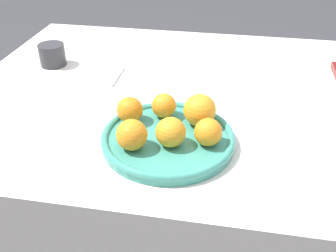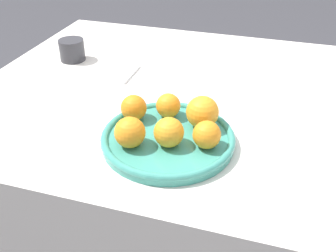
{
  "view_description": "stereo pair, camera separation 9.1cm",
  "coord_description": "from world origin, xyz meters",
  "px_view_note": "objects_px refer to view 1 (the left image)",
  "views": [
    {
      "loc": [
        0.03,
        -1.03,
        1.26
      ],
      "look_at": [
        -0.11,
        -0.27,
        0.77
      ],
      "focal_mm": 42.0,
      "sensor_mm": 36.0,
      "label": 1
    },
    {
      "loc": [
        0.12,
        -1.0,
        1.26
      ],
      "look_at": [
        -0.11,
        -0.27,
        0.77
      ],
      "focal_mm": 42.0,
      "sensor_mm": 36.0,
      "label": 2
    }
  ],
  "objects_px": {
    "orange_0": "(171,132)",
    "orange_1": "(200,110)",
    "orange_2": "(130,110)",
    "orange_3": "(164,106)",
    "cup_0": "(52,55)",
    "orange_5": "(132,135)",
    "orange_4": "(208,132)",
    "fruit_platter": "(168,138)",
    "napkin": "(97,75)"
  },
  "relations": [
    {
      "from": "cup_0",
      "to": "orange_2",
      "type": "bearing_deg",
      "value": -43.06
    },
    {
      "from": "orange_1",
      "to": "fruit_platter",
      "type": "bearing_deg",
      "value": -134.18
    },
    {
      "from": "orange_2",
      "to": "cup_0",
      "type": "height_order",
      "value": "orange_2"
    },
    {
      "from": "fruit_platter",
      "to": "orange_3",
      "type": "distance_m",
      "value": 0.1
    },
    {
      "from": "fruit_platter",
      "to": "napkin",
      "type": "xyz_separation_m",
      "value": [
        -0.29,
        0.33,
        -0.01
      ]
    },
    {
      "from": "orange_1",
      "to": "cup_0",
      "type": "bearing_deg",
      "value": 149.1
    },
    {
      "from": "orange_0",
      "to": "orange_1",
      "type": "bearing_deg",
      "value": 61.37
    },
    {
      "from": "orange_1",
      "to": "cup_0",
      "type": "height_order",
      "value": "orange_1"
    },
    {
      "from": "cup_0",
      "to": "napkin",
      "type": "xyz_separation_m",
      "value": [
        0.17,
        -0.06,
        -0.03
      ]
    },
    {
      "from": "orange_1",
      "to": "napkin",
      "type": "bearing_deg",
      "value": 143.95
    },
    {
      "from": "orange_0",
      "to": "cup_0",
      "type": "xyz_separation_m",
      "value": [
        -0.47,
        0.41,
        -0.02
      ]
    },
    {
      "from": "orange_4",
      "to": "napkin",
      "type": "bearing_deg",
      "value": 138.53
    },
    {
      "from": "orange_5",
      "to": "orange_3",
      "type": "bearing_deg",
      "value": 73.18
    },
    {
      "from": "orange_5",
      "to": "orange_0",
      "type": "bearing_deg",
      "value": 18.2
    },
    {
      "from": "orange_0",
      "to": "orange_2",
      "type": "distance_m",
      "value": 0.14
    },
    {
      "from": "orange_2",
      "to": "cup_0",
      "type": "xyz_separation_m",
      "value": [
        -0.36,
        0.33,
        -0.02
      ]
    },
    {
      "from": "orange_4",
      "to": "cup_0",
      "type": "relative_size",
      "value": 0.75
    },
    {
      "from": "orange_4",
      "to": "orange_5",
      "type": "height_order",
      "value": "orange_5"
    },
    {
      "from": "orange_0",
      "to": "orange_4",
      "type": "relative_size",
      "value": 1.07
    },
    {
      "from": "cup_0",
      "to": "napkin",
      "type": "relative_size",
      "value": 0.6
    },
    {
      "from": "fruit_platter",
      "to": "orange_2",
      "type": "relative_size",
      "value": 4.88
    },
    {
      "from": "orange_0",
      "to": "orange_2",
      "type": "xyz_separation_m",
      "value": [
        -0.12,
        0.08,
        -0.0
      ]
    },
    {
      "from": "orange_1",
      "to": "orange_2",
      "type": "height_order",
      "value": "orange_1"
    },
    {
      "from": "orange_5",
      "to": "cup_0",
      "type": "distance_m",
      "value": 0.59
    },
    {
      "from": "orange_0",
      "to": "napkin",
      "type": "distance_m",
      "value": 0.47
    },
    {
      "from": "fruit_platter",
      "to": "orange_0",
      "type": "relative_size",
      "value": 4.6
    },
    {
      "from": "orange_3",
      "to": "orange_0",
      "type": "bearing_deg",
      "value": -72.39
    },
    {
      "from": "orange_5",
      "to": "orange_1",
      "type": "bearing_deg",
      "value": 42.71
    },
    {
      "from": "orange_0",
      "to": "orange_1",
      "type": "relative_size",
      "value": 0.87
    },
    {
      "from": "fruit_platter",
      "to": "orange_1",
      "type": "relative_size",
      "value": 3.99
    },
    {
      "from": "orange_0",
      "to": "orange_2",
      "type": "height_order",
      "value": "orange_0"
    },
    {
      "from": "orange_0",
      "to": "cup_0",
      "type": "bearing_deg",
      "value": 138.72
    },
    {
      "from": "orange_2",
      "to": "orange_4",
      "type": "relative_size",
      "value": 1.01
    },
    {
      "from": "orange_1",
      "to": "orange_5",
      "type": "bearing_deg",
      "value": -137.29
    },
    {
      "from": "cup_0",
      "to": "orange_5",
      "type": "bearing_deg",
      "value": -48.62
    },
    {
      "from": "orange_1",
      "to": "napkin",
      "type": "height_order",
      "value": "orange_1"
    },
    {
      "from": "fruit_platter",
      "to": "napkin",
      "type": "bearing_deg",
      "value": 131.52
    },
    {
      "from": "orange_3",
      "to": "orange_4",
      "type": "relative_size",
      "value": 0.97
    },
    {
      "from": "orange_2",
      "to": "cup_0",
      "type": "relative_size",
      "value": 0.76
    },
    {
      "from": "fruit_platter",
      "to": "orange_4",
      "type": "distance_m",
      "value": 0.1
    },
    {
      "from": "orange_1",
      "to": "cup_0",
      "type": "distance_m",
      "value": 0.61
    },
    {
      "from": "fruit_platter",
      "to": "orange_3",
      "type": "xyz_separation_m",
      "value": [
        -0.03,
        0.09,
        0.04
      ]
    },
    {
      "from": "fruit_platter",
      "to": "orange_2",
      "type": "distance_m",
      "value": 0.12
    },
    {
      "from": "fruit_platter",
      "to": "orange_5",
      "type": "height_order",
      "value": "orange_5"
    },
    {
      "from": "fruit_platter",
      "to": "orange_5",
      "type": "bearing_deg",
      "value": -140.46
    },
    {
      "from": "orange_0",
      "to": "orange_1",
      "type": "xyz_separation_m",
      "value": [
        0.05,
        0.1,
        0.01
      ]
    },
    {
      "from": "orange_2",
      "to": "orange_3",
      "type": "bearing_deg",
      "value": 26.2
    },
    {
      "from": "orange_1",
      "to": "napkin",
      "type": "relative_size",
      "value": 0.56
    },
    {
      "from": "orange_5",
      "to": "cup_0",
      "type": "bearing_deg",
      "value": 131.38
    },
    {
      "from": "orange_2",
      "to": "orange_5",
      "type": "xyz_separation_m",
      "value": [
        0.03,
        -0.11,
        0.0
      ]
    }
  ]
}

